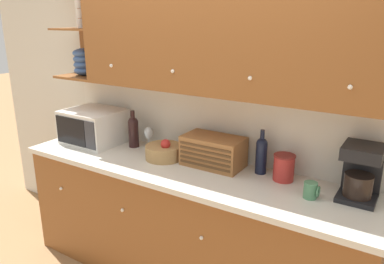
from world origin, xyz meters
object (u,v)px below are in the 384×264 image
(second_wine_bottle, at_px, (261,154))
(mug, at_px, (311,190))
(wine_bottle, at_px, (133,130))
(coffee_maker, at_px, (361,171))
(fruit_basket, at_px, (164,152))
(storage_canister, at_px, (284,167))
(microwave, at_px, (94,126))
(bread_box, at_px, (213,151))
(wine_glass, at_px, (149,134))

(second_wine_bottle, bearing_deg, mug, -26.21)
(wine_bottle, relative_size, coffee_maker, 0.92)
(wine_bottle, distance_m, mug, 1.53)
(fruit_basket, relative_size, mug, 2.77)
(storage_canister, xyz_separation_m, mug, (0.23, -0.17, -0.04))
(fruit_basket, relative_size, coffee_maker, 0.83)
(microwave, height_order, fruit_basket, microwave)
(second_wine_bottle, bearing_deg, bread_box, -170.75)
(microwave, relative_size, mug, 4.72)
(fruit_basket, xyz_separation_m, storage_canister, (0.91, 0.11, 0.03))
(mug, bearing_deg, fruit_basket, 177.01)
(fruit_basket, bearing_deg, coffee_maker, 4.15)
(fruit_basket, height_order, storage_canister, storage_canister)
(coffee_maker, bearing_deg, storage_canister, 179.06)
(bread_box, bearing_deg, mug, -10.67)
(fruit_basket, bearing_deg, second_wine_bottle, 10.65)
(mug, bearing_deg, microwave, 178.19)
(fruit_basket, height_order, bread_box, bread_box)
(bread_box, xyz_separation_m, mug, (0.75, -0.14, -0.06))
(wine_bottle, distance_m, bread_box, 0.77)
(microwave, height_order, second_wine_bottle, second_wine_bottle)
(wine_glass, height_order, coffee_maker, coffee_maker)
(storage_canister, bearing_deg, bread_box, -177.17)
(microwave, height_order, mug, microwave)
(bread_box, relative_size, storage_canister, 2.47)
(second_wine_bottle, xyz_separation_m, coffee_maker, (0.64, -0.04, 0.03))
(bread_box, height_order, second_wine_bottle, second_wine_bottle)
(wine_bottle, height_order, second_wine_bottle, second_wine_bottle)
(wine_bottle, xyz_separation_m, bread_box, (0.77, -0.01, -0.03))
(wine_glass, bearing_deg, wine_bottle, -157.09)
(mug, height_order, coffee_maker, coffee_maker)
(storage_canister, bearing_deg, wine_glass, 178.23)
(wine_glass, distance_m, bread_box, 0.65)
(wine_bottle, bearing_deg, second_wine_bottle, 2.30)
(wine_glass, height_order, bread_box, bread_box)
(wine_glass, relative_size, second_wine_bottle, 0.56)
(second_wine_bottle, height_order, mug, second_wine_bottle)
(wine_glass, distance_m, storage_canister, 1.17)
(mug, xyz_separation_m, coffee_maker, (0.24, 0.16, 0.12))
(mug, bearing_deg, wine_glass, 171.73)
(coffee_maker, bearing_deg, mug, -146.32)
(wine_bottle, xyz_separation_m, mug, (1.52, -0.15, -0.09))
(wine_glass, bearing_deg, storage_canister, -1.77)
(bread_box, bearing_deg, coffee_maker, 1.05)
(second_wine_bottle, bearing_deg, storage_canister, -10.02)
(fruit_basket, distance_m, coffee_maker, 1.39)
(wine_bottle, height_order, bread_box, wine_bottle)
(wine_glass, height_order, storage_canister, same)
(microwave, bearing_deg, wine_glass, 16.47)
(wine_glass, relative_size, mug, 1.75)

